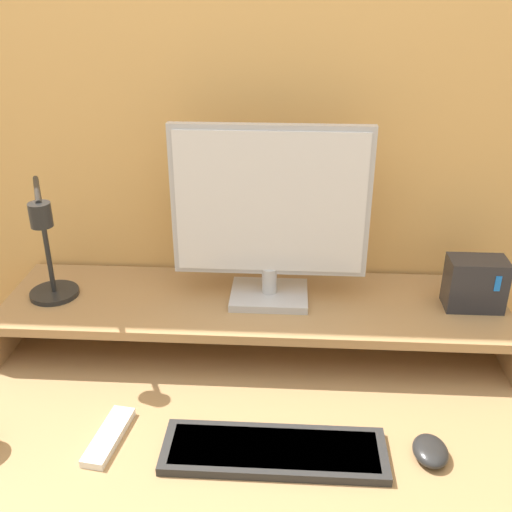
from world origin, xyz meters
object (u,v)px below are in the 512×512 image
at_px(desk_lamp, 48,257).
at_px(mouse, 430,451).
at_px(router_dock, 475,284).
at_px(keyboard, 274,451).
at_px(monitor, 270,213).
at_px(remote_control, 109,436).

height_order(desk_lamp, mouse, desk_lamp).
bearing_deg(mouse, desk_lamp, 159.09).
bearing_deg(router_dock, keyboard, -139.62).
bearing_deg(mouse, router_dock, 67.26).
xyz_separation_m(desk_lamp, mouse, (0.82, -0.31, -0.23)).
distance_m(keyboard, mouse, 0.30).
distance_m(monitor, remote_control, 0.58).
xyz_separation_m(monitor, keyboard, (0.03, -0.40, -0.33)).
distance_m(monitor, desk_lamp, 0.51).
height_order(router_dock, mouse, router_dock).
bearing_deg(desk_lamp, remote_control, -56.53).
relative_size(monitor, mouse, 5.12).
relative_size(desk_lamp, keyboard, 0.71).
bearing_deg(keyboard, remote_control, 176.31).
height_order(desk_lamp, keyboard, desk_lamp).
distance_m(keyboard, remote_control, 0.33).
height_order(desk_lamp, router_dock, desk_lamp).
bearing_deg(remote_control, keyboard, -3.69).
height_order(router_dock, remote_control, router_dock).
relative_size(router_dock, remote_control, 0.79).
distance_m(monitor, router_dock, 0.50).
xyz_separation_m(desk_lamp, remote_control, (0.20, -0.30, -0.24)).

